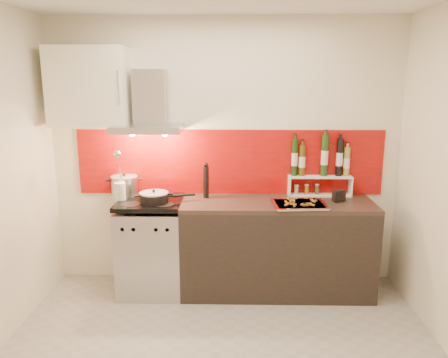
{
  "coord_description": "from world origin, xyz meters",
  "views": [
    {
      "loc": [
        0.07,
        -2.84,
        2.02
      ],
      "look_at": [
        0.0,
        0.95,
        1.15
      ],
      "focal_mm": 35.0,
      "sensor_mm": 36.0,
      "label": 1
    }
  ],
  "objects_px": {
    "pepper_mill": "(206,181)",
    "baking_tray": "(299,204)",
    "stock_pot": "(125,185)",
    "saute_pan": "(155,197)",
    "counter": "(276,247)",
    "range_stove": "(152,247)"
  },
  "relations": [
    {
      "from": "saute_pan",
      "to": "baking_tray",
      "type": "xyz_separation_m",
      "value": [
        1.32,
        -0.06,
        -0.04
      ]
    },
    {
      "from": "range_stove",
      "to": "saute_pan",
      "type": "bearing_deg",
      "value": -50.5
    },
    {
      "from": "counter",
      "to": "pepper_mill",
      "type": "height_order",
      "value": "pepper_mill"
    },
    {
      "from": "stock_pot",
      "to": "pepper_mill",
      "type": "bearing_deg",
      "value": -3.58
    },
    {
      "from": "stock_pot",
      "to": "saute_pan",
      "type": "relative_size",
      "value": 0.51
    },
    {
      "from": "stock_pot",
      "to": "baking_tray",
      "type": "distance_m",
      "value": 1.69
    },
    {
      "from": "saute_pan",
      "to": "pepper_mill",
      "type": "relative_size",
      "value": 1.46
    },
    {
      "from": "counter",
      "to": "saute_pan",
      "type": "height_order",
      "value": "saute_pan"
    },
    {
      "from": "baking_tray",
      "to": "pepper_mill",
      "type": "bearing_deg",
      "value": 162.98
    },
    {
      "from": "pepper_mill",
      "to": "stock_pot",
      "type": "bearing_deg",
      "value": 176.42
    },
    {
      "from": "range_stove",
      "to": "baking_tray",
      "type": "bearing_deg",
      "value": -5.38
    },
    {
      "from": "counter",
      "to": "range_stove",
      "type": "bearing_deg",
      "value": -179.77
    },
    {
      "from": "range_stove",
      "to": "baking_tray",
      "type": "xyz_separation_m",
      "value": [
        1.38,
        -0.13,
        0.47
      ]
    },
    {
      "from": "pepper_mill",
      "to": "baking_tray",
      "type": "xyz_separation_m",
      "value": [
        0.86,
        -0.26,
        -0.15
      ]
    },
    {
      "from": "counter",
      "to": "stock_pot",
      "type": "bearing_deg",
      "value": 173.11
    },
    {
      "from": "counter",
      "to": "pepper_mill",
      "type": "relative_size",
      "value": 5.21
    },
    {
      "from": "saute_pan",
      "to": "range_stove",
      "type": "bearing_deg",
      "value": 129.5
    },
    {
      "from": "stock_pot",
      "to": "range_stove",
      "type": "bearing_deg",
      "value": -33.25
    },
    {
      "from": "pepper_mill",
      "to": "saute_pan",
      "type": "bearing_deg",
      "value": -155.83
    },
    {
      "from": "counter",
      "to": "saute_pan",
      "type": "distance_m",
      "value": 1.25
    },
    {
      "from": "counter",
      "to": "stock_pot",
      "type": "height_order",
      "value": "stock_pot"
    },
    {
      "from": "counter",
      "to": "saute_pan",
      "type": "bearing_deg",
      "value": -176.1
    }
  ]
}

